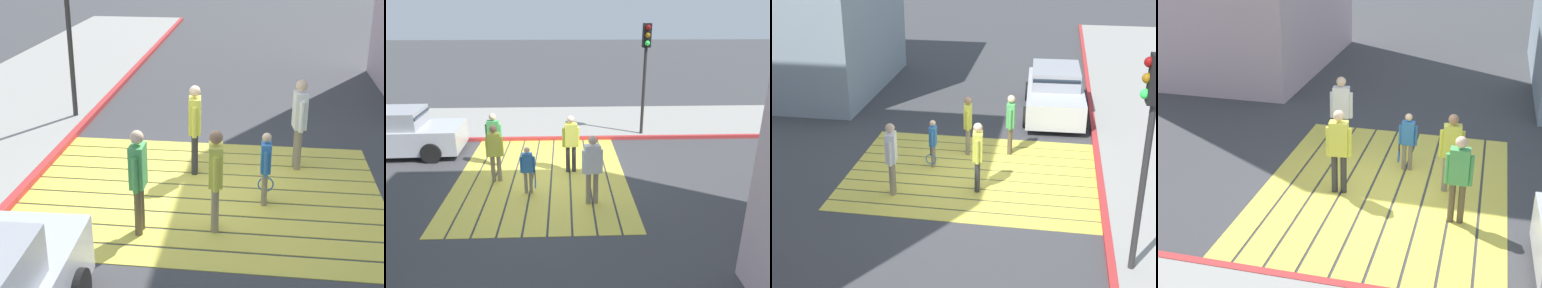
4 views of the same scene
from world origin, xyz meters
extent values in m
plane|color=#424244|center=(0.00, 0.00, 0.00)|extent=(120.00, 120.00, 0.00)
cube|color=#EAD64C|center=(0.00, -2.20, 0.01)|extent=(6.40, 0.50, 0.01)
cube|color=#EAD64C|center=(0.00, -1.65, 0.01)|extent=(6.40, 0.50, 0.01)
cube|color=#EAD64C|center=(0.00, -1.10, 0.01)|extent=(6.40, 0.50, 0.01)
cube|color=#EAD64C|center=(0.00, -0.55, 0.01)|extent=(6.40, 0.50, 0.01)
cube|color=#EAD64C|center=(0.00, 0.00, 0.01)|extent=(6.40, 0.50, 0.01)
cube|color=#EAD64C|center=(0.00, 0.55, 0.01)|extent=(6.40, 0.50, 0.01)
cube|color=#EAD64C|center=(0.00, 1.10, 0.01)|extent=(6.40, 0.50, 0.01)
cube|color=#EAD64C|center=(0.00, 1.65, 0.01)|extent=(6.40, 0.50, 0.01)
cube|color=#EAD64C|center=(0.00, 2.20, 0.01)|extent=(6.40, 0.50, 0.01)
cube|color=#BC3333|center=(-3.25, 0.00, 0.07)|extent=(0.16, 40.00, 0.13)
cylinder|color=#2D2D2D|center=(-3.60, 3.69, 1.70)|extent=(0.12, 0.12, 3.40)
cylinder|color=gray|center=(1.73, 1.45, 0.43)|extent=(0.13, 0.13, 0.86)
cylinder|color=gray|center=(1.75, 1.26, 0.43)|extent=(0.13, 0.13, 0.86)
cube|color=white|center=(1.74, 1.35, 1.22)|extent=(0.28, 0.40, 0.71)
sphere|color=beige|center=(1.74, 1.35, 1.70)|extent=(0.22, 0.22, 0.22)
cylinder|color=white|center=(1.71, 1.57, 1.14)|extent=(0.09, 0.09, 0.61)
cylinder|color=white|center=(1.77, 1.14, 1.14)|extent=(0.09, 0.09, 0.61)
cylinder|color=brown|center=(-0.83, -1.42, 0.40)|extent=(0.12, 0.12, 0.81)
cylinder|color=brown|center=(-0.83, -1.59, 0.40)|extent=(0.12, 0.12, 0.81)
cube|color=#4CA559|center=(-0.83, -1.51, 1.15)|extent=(0.22, 0.36, 0.67)
sphere|color=beige|center=(-0.83, -1.51, 1.61)|extent=(0.21, 0.21, 0.21)
cylinder|color=#4CA559|center=(-0.83, -1.30, 1.08)|extent=(0.09, 0.09, 0.57)
cylinder|color=#4CA559|center=(-0.83, -1.71, 1.08)|extent=(0.09, 0.09, 0.57)
cylinder|color=#333338|center=(-0.26, 0.96, 0.42)|extent=(0.13, 0.13, 0.84)
cylinder|color=#333338|center=(-0.24, 0.77, 0.42)|extent=(0.13, 0.13, 0.84)
cube|color=#D8D84C|center=(-0.25, 0.87, 1.18)|extent=(0.26, 0.38, 0.70)
sphere|color=beige|center=(-0.25, 0.87, 1.66)|extent=(0.22, 0.22, 0.22)
cylinder|color=#D8D84C|center=(-0.27, 1.08, 1.11)|extent=(0.09, 0.09, 0.59)
cylinder|color=#D8D84C|center=(-0.23, 0.65, 1.11)|extent=(0.09, 0.09, 0.59)
cylinder|color=gray|center=(0.32, -1.19, 0.40)|extent=(0.12, 0.12, 0.79)
cylinder|color=gray|center=(0.34, -1.37, 0.40)|extent=(0.12, 0.12, 0.79)
cube|color=#D8D84C|center=(0.33, -1.28, 1.12)|extent=(0.25, 0.37, 0.66)
sphere|color=#9E7051|center=(0.33, -1.28, 1.57)|extent=(0.20, 0.20, 0.20)
cylinder|color=#D8D84C|center=(0.31, -1.08, 1.06)|extent=(0.09, 0.09, 0.56)
cylinder|color=#D8D84C|center=(0.35, -1.48, 1.06)|extent=(0.09, 0.09, 0.56)
cylinder|color=gray|center=(1.10, -0.23, 0.31)|extent=(0.09, 0.09, 0.62)
cylinder|color=gray|center=(1.10, -0.37, 0.31)|extent=(0.09, 0.09, 0.62)
cube|color=#3372BF|center=(1.10, -0.30, 0.88)|extent=(0.18, 0.28, 0.52)
sphere|color=beige|center=(1.10, -0.30, 1.24)|extent=(0.16, 0.16, 0.16)
cylinder|color=#3372BF|center=(1.10, -0.13, 0.83)|extent=(0.07, 0.07, 0.44)
cylinder|color=#3372BF|center=(1.11, -0.47, 0.83)|extent=(0.07, 0.07, 0.44)
cylinder|color=black|center=(1.13, -0.11, 0.53)|extent=(0.03, 0.03, 0.28)
torus|color=blue|center=(1.13, -0.11, 0.29)|extent=(0.28, 0.03, 0.28)
camera|label=1|loc=(0.93, -8.96, 4.49)|focal=51.52mm
camera|label=2|loc=(9.99, 0.68, 4.56)|focal=34.24mm
camera|label=3|loc=(-1.92, 12.83, 6.42)|focal=51.92mm
camera|label=4|loc=(-9.93, -1.85, 5.47)|focal=52.49mm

